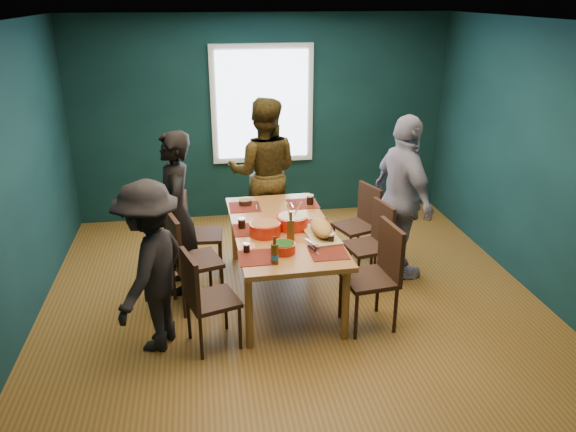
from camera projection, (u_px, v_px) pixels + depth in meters
name	position (u px, v px, depth m)	size (l,w,h in m)	color
room	(289.00, 165.00, 5.44)	(5.01, 5.01, 2.71)	olive
dining_table	(283.00, 234.00, 5.62)	(1.03, 1.98, 0.74)	#A86F32
chair_left_far	(195.00, 228.00, 6.12)	(0.44, 0.44, 0.91)	black
chair_left_mid	(186.00, 254.00, 5.41)	(0.56, 0.56, 1.00)	black
chair_left_near	(203.00, 293.00, 4.80)	(0.52, 0.52, 0.91)	black
chair_right_far	(362.00, 218.00, 6.40)	(0.52, 0.52, 0.91)	black
chair_right_mid	(374.00, 238.00, 5.89)	(0.49, 0.49, 0.91)	black
chair_right_near	(379.00, 268.00, 5.13)	(0.50, 0.50, 1.00)	black
person_far_left	(176.00, 214.00, 5.67)	(0.62, 0.40, 1.69)	black
person_back	(264.00, 173.00, 6.75)	(0.88, 0.69, 1.81)	black
person_right	(403.00, 199.00, 5.93)	(1.05, 0.44, 1.79)	white
person_near_left	(151.00, 267.00, 4.75)	(0.99, 0.57, 1.53)	black
bowl_salad	(265.00, 228.00, 5.41)	(0.30, 0.30, 0.13)	red
bowl_dumpling	(292.00, 221.00, 5.57)	(0.32, 0.32, 0.29)	red
bowl_herbs	(283.00, 247.00, 5.04)	(0.22, 0.22, 0.09)	red
cutting_board	(321.00, 229.00, 5.38)	(0.35, 0.67, 0.15)	tan
small_bowl	(245.00, 202.00, 6.19)	(0.14, 0.14, 0.06)	black
beer_bottle_a	(275.00, 254.00, 4.83)	(0.07, 0.07, 0.25)	#4E2F0D
beer_bottle_b	(291.00, 229.00, 5.28)	(0.07, 0.07, 0.29)	#4E2F0D
cola_glass_a	(247.00, 247.00, 5.05)	(0.06, 0.06, 0.09)	black
cola_glass_b	(331.00, 238.00, 5.24)	(0.07, 0.07, 0.09)	black
cola_glass_c	(310.00, 199.00, 6.18)	(0.08, 0.08, 0.11)	black
cola_glass_d	(242.00, 223.00, 5.56)	(0.08, 0.08, 0.11)	black
napkin_a	(312.00, 223.00, 5.71)	(0.14, 0.14, 0.00)	#FA6F69
napkin_b	(248.00, 246.00, 5.19)	(0.12, 0.12, 0.00)	#FA6F69
napkin_c	(333.00, 253.00, 5.05)	(0.13, 0.13, 0.00)	#FA6F69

